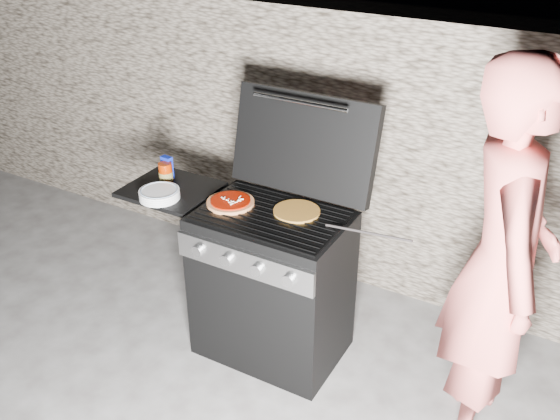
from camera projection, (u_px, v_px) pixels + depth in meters
The scene contains 10 objects.
ground at pixel (273, 347), 3.73m from camera, with size 50.00×50.00×0.00m, color #443F3C.
stone_wall at pixel (352, 147), 4.09m from camera, with size 8.00×0.35×1.80m, color gray.
gas_grill at pixel (235, 272), 3.62m from camera, with size 1.34×0.79×0.91m, color black, non-canonical shape.
pizza_topped at pixel (230, 202), 3.38m from camera, with size 0.26×0.26×0.03m, color #B48D36, non-canonical shape.
pizza_plain at pixel (297, 211), 3.30m from camera, with size 0.25×0.25×0.01m, color gold.
sauce_jar at pixel (166, 173), 3.61m from camera, with size 0.08×0.08×0.12m, color #8C2101.
blue_carton at pixel (167, 168), 3.65m from camera, with size 0.06×0.04×0.14m, color #0B1C9A.
plate_stack at pixel (159, 194), 3.45m from camera, with size 0.23×0.23×0.05m, color silver.
person at pixel (501, 266), 2.77m from camera, with size 0.70×0.46×1.93m, color #D55E58.
tongs at pixel (367, 232), 3.03m from camera, with size 0.01×0.01×0.49m, color black.
Camera 1 is at (1.44, -2.48, 2.52)m, focal length 40.00 mm.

